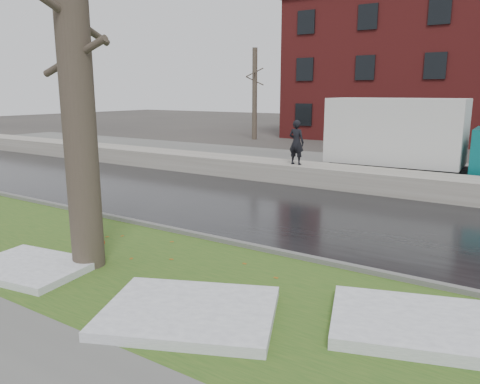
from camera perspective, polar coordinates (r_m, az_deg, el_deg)
The scene contains 15 objects.
ground at distance 10.19m, azimuth -5.69°, elevation -7.73°, with size 120.00×120.00×0.00m, color #47423D.
verge at distance 9.31m, azimuth -10.60°, elevation -9.71°, with size 60.00×4.50×0.04m, color #2A501A.
road at distance 13.81m, azimuth 6.12°, elevation -2.34°, with size 60.00×7.00×0.03m, color black.
parking_lot at distance 21.58m, azimuth 16.55°, elevation 2.48°, with size 60.00×9.00×0.03m, color slate.
curb at distance 10.92m, azimuth -2.38°, elevation -5.92°, with size 60.00×0.15×0.14m, color slate.
snowbank at distance 17.50m, azimuth 12.48°, elevation 1.73°, with size 60.00×1.60×0.75m, color #AAA69C.
bg_tree_left at distance 34.53m, azimuth 1.80°, elevation 11.95°, with size 1.40×1.62×6.50m.
bg_tree_center at distance 35.53m, azimuth 13.75°, elevation 11.62°, with size 1.40×1.62×6.50m.
fire_hydrant at distance 9.98m, azimuth -17.27°, elevation -5.76°, with size 0.41×0.38×0.82m.
tree at distance 9.40m, azimuth -19.50°, elevation 14.76°, with size 1.63×1.94×7.85m.
box_truck at distance 19.16m, azimuth 21.37°, elevation 6.07°, with size 9.66×2.53×3.21m.
worker at distance 17.76m, azimuth 6.89°, elevation 6.03°, with size 0.61×0.40×1.67m, color black.
snow_patch_near at distance 7.49m, azimuth -6.17°, elevation -14.35°, with size 2.60×2.00×0.16m, color white.
snow_patch_far at distance 10.07m, azimuth -24.23°, elevation -8.37°, with size 2.20×1.60×0.14m, color white.
snow_patch_side at distance 7.58m, azimuth 22.19°, elevation -14.84°, with size 2.80×1.80×0.18m, color white.
Camera 1 is at (6.07, -7.42, 3.46)m, focal length 35.00 mm.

